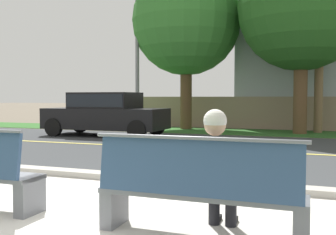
# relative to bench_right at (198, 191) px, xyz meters

# --- Properties ---
(ground_plane) EXTENTS (140.00, 140.00, 0.00)m
(ground_plane) POSITION_rel_bench_right_xyz_m (-1.48, 7.79, -0.46)
(ground_plane) COLOR #665B4C
(sidewalk_pavement) EXTENTS (44.00, 3.60, 0.01)m
(sidewalk_pavement) POSITION_rel_bench_right_xyz_m (-1.48, 0.19, -0.46)
(sidewalk_pavement) COLOR beige
(sidewalk_pavement) RESTS_ON ground_plane
(curb_edge) EXTENTS (44.00, 0.30, 0.11)m
(curb_edge) POSITION_rel_bench_right_xyz_m (-1.48, 2.14, -0.41)
(curb_edge) COLOR #ADA89E
(curb_edge) RESTS_ON ground_plane
(street_asphalt) EXTENTS (52.00, 8.00, 0.01)m
(street_asphalt) POSITION_rel_bench_right_xyz_m (-1.48, 6.29, -0.46)
(street_asphalt) COLOR #383A3D
(street_asphalt) RESTS_ON ground_plane
(road_centre_line) EXTENTS (48.00, 0.14, 0.01)m
(road_centre_line) POSITION_rel_bench_right_xyz_m (-1.48, 6.29, -0.45)
(road_centre_line) COLOR #E0CC4C
(road_centre_line) RESTS_ON ground_plane
(far_verge_grass) EXTENTS (48.00, 2.80, 0.02)m
(far_verge_grass) POSITION_rel_bench_right_xyz_m (-1.48, 11.84, -0.46)
(far_verge_grass) COLOR #2D6026
(far_verge_grass) RESTS_ON ground_plane
(bench_right) EXTENTS (2.02, 0.48, 1.01)m
(bench_right) POSITION_rel_bench_right_xyz_m (0.00, 0.00, 0.00)
(bench_right) COLOR slate
(bench_right) RESTS_ON ground_plane
(seated_person_white) EXTENTS (0.52, 0.68, 1.25)m
(seated_person_white) POSITION_rel_bench_right_xyz_m (0.14, 0.17, 0.21)
(seated_person_white) COLOR black
(seated_person_white) RESTS_ON ground_plane
(car_black_near) EXTENTS (4.30, 1.86, 1.54)m
(car_black_near) POSITION_rel_bench_right_xyz_m (-5.83, 8.69, 0.39)
(car_black_near) COLOR black
(car_black_near) RESTS_ON ground_plane
(streetlamp) EXTENTS (0.24, 2.10, 7.46)m
(streetlamp) POSITION_rel_bench_right_xyz_m (-5.84, 11.63, 3.78)
(streetlamp) COLOR gray
(streetlamp) RESTS_ON ground_plane
(shade_tree_far_left) EXTENTS (4.62, 4.62, 7.63)m
(shade_tree_far_left) POSITION_rel_bench_right_xyz_m (-3.88, 12.44, 4.50)
(shade_tree_far_left) COLOR brown
(shade_tree_far_left) RESTS_ON ground_plane
(garden_wall) EXTENTS (13.00, 0.36, 1.40)m
(garden_wall) POSITION_rel_bench_right_xyz_m (-1.17, 13.82, 0.24)
(garden_wall) COLOR gray
(garden_wall) RESTS_ON ground_plane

